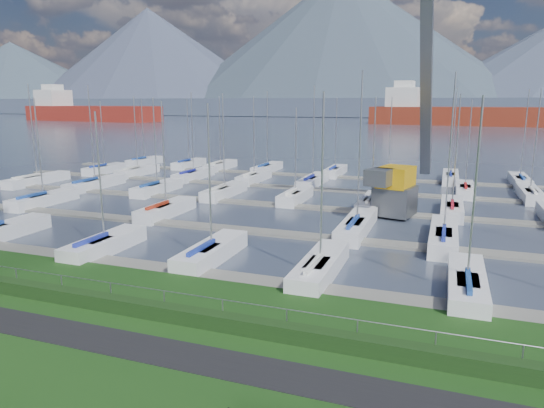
% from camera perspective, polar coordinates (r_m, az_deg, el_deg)
% --- Properties ---
extents(path, '(160.00, 2.00, 0.04)m').
position_cam_1_polar(path, '(21.07, -14.59, -16.11)').
color(path, black).
rests_on(path, grass).
extents(water, '(800.00, 540.00, 0.20)m').
position_cam_1_polar(water, '(278.55, 17.86, 9.30)').
color(water, '#3A4355').
extents(hedge, '(80.00, 0.70, 0.70)m').
position_cam_1_polar(hedge, '(22.87, -10.89, -12.65)').
color(hedge, '#1A3413').
rests_on(hedge, grass).
extents(fence, '(80.00, 0.04, 0.04)m').
position_cam_1_polar(fence, '(22.85, -10.46, -10.34)').
color(fence, gray).
rests_on(fence, grass).
extents(foothill, '(900.00, 80.00, 12.00)m').
position_cam_1_polar(foothill, '(348.34, 18.42, 10.74)').
color(foothill, '#434D62').
rests_on(foothill, water).
extents(mountains, '(1190.00, 360.00, 115.00)m').
position_cam_1_polar(mountains, '(424.40, 20.16, 16.25)').
color(mountains, '#3D4B5A').
rests_on(mountains, water).
extents(docks, '(90.00, 41.60, 0.25)m').
position_cam_1_polar(docks, '(46.57, 5.87, -0.52)').
color(docks, slate).
rests_on(docks, water).
extents(crane, '(5.04, 13.43, 22.35)m').
position_cam_1_polar(crane, '(44.96, 15.24, 5.84)').
color(crane, '#515458').
rests_on(crane, water).
extents(cargo_ship_west, '(81.03, 26.08, 21.50)m').
position_cam_1_polar(cargo_ship_west, '(280.49, -21.03, 9.95)').
color(cargo_ship_west, maroon).
rests_on(cargo_ship_west, water).
extents(cargo_ship_mid, '(92.37, 27.23, 21.50)m').
position_cam_1_polar(cargo_ship_mid, '(229.45, 22.00, 9.57)').
color(cargo_ship_mid, maroon).
rests_on(cargo_ship_mid, water).
extents(sailboat_fleet, '(74.74, 49.16, 13.06)m').
position_cam_1_polar(sailboat_fleet, '(48.52, 5.12, 6.66)').
color(sailboat_fleet, maroon).
rests_on(sailboat_fleet, water).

